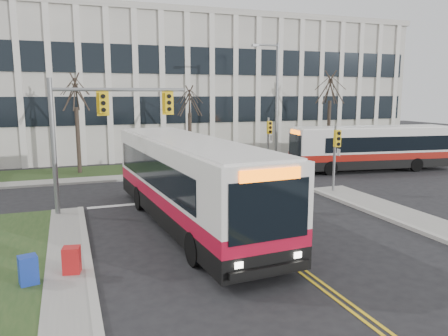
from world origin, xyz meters
TOP-DOWN VIEW (x-y plane):
  - ground at (0.00, 0.00)m, footprint 120.00×120.00m
  - sidewalk_cross at (5.00, 15.20)m, footprint 44.00×1.60m
  - building_lawn at (5.00, 18.00)m, footprint 44.00×5.00m
  - office_building at (5.00, 30.00)m, footprint 40.00×16.00m
  - mast_arm_signal at (-5.62, 7.16)m, footprint 6.11×0.38m
  - signal_pole_near at (7.20, 6.90)m, footprint 0.34×0.39m
  - signal_pole_far at (7.20, 15.40)m, footprint 0.34×0.39m
  - streetlight at (8.03, 16.20)m, footprint 2.15×0.25m
  - directory_sign at (2.50, 17.50)m, footprint 1.50×0.12m
  - tree_left at (-6.00, 18.00)m, footprint 1.80×1.80m
  - tree_mid at (2.00, 18.20)m, footprint 1.80×1.80m
  - tree_right at (14.00, 18.00)m, footprint 1.80×1.80m
  - bus_main at (-2.02, 3.88)m, footprint 3.87×13.65m
  - bus_cross at (13.99, 12.41)m, footprint 11.97×4.07m
  - newspaper_box_blue at (-7.98, -0.43)m, footprint 0.59×0.55m
  - newspaper_box_red at (-6.80, -0.08)m, footprint 0.57×0.54m

SIDE VIEW (x-z plane):
  - ground at x=0.00m, z-range 0.00..0.00m
  - building_lawn at x=5.00m, z-range 0.00..0.12m
  - sidewalk_cross at x=5.00m, z-range 0.00..0.14m
  - newspaper_box_blue at x=-7.98m, z-range 0.00..0.95m
  - newspaper_box_red at x=-6.80m, z-range 0.00..0.95m
  - directory_sign at x=2.50m, z-range 0.17..2.17m
  - bus_cross at x=13.99m, z-range 0.00..3.13m
  - bus_main at x=-2.02m, z-range 0.00..3.60m
  - signal_pole_near at x=7.20m, z-range 0.60..4.40m
  - signal_pole_far at x=7.20m, z-range 0.60..4.40m
  - mast_arm_signal at x=-5.62m, z-range 1.16..7.36m
  - tree_mid at x=2.00m, z-range 1.47..8.29m
  - streetlight at x=8.03m, z-range 0.59..9.79m
  - tree_left at x=-6.00m, z-range 1.66..9.36m
  - tree_right at x=14.00m, z-range 1.78..10.03m
  - office_building at x=5.00m, z-range 0.00..12.00m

